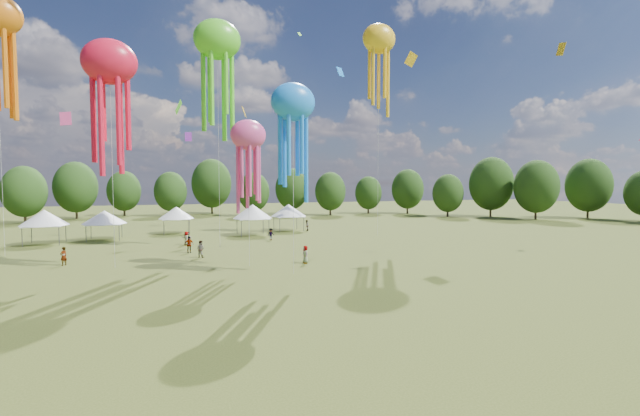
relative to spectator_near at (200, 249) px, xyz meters
name	(u,v)px	position (x,y,z in m)	size (l,w,h in m)	color
spectator_near	(200,249)	(0.00, 0.00, 0.00)	(0.84, 0.65, 1.72)	gray
spectators_far	(233,238)	(4.36, 7.81, -0.04)	(30.42, 26.99, 1.76)	gray
festival_tents	(183,214)	(-0.95, 18.92, 2.34)	(37.67, 11.91, 4.45)	#47474C
show_kites	(210,69)	(1.57, 3.81, 18.91)	(49.44, 24.86, 29.97)	red
treeline	(178,189)	(-1.41, 27.14, 5.68)	(201.57, 95.24, 13.43)	#38281C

